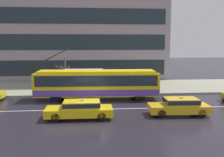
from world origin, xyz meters
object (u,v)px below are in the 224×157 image
object	(u,v)px
taxi_oncoming_near	(80,109)
trolleybus	(97,83)
pedestrian_approaching_curb	(141,78)
street_tree_bare	(65,73)
taxi_oncoming_far	(180,106)
bus_shelter	(84,75)
pedestrian_at_shelter	(73,76)

from	to	relation	value
taxi_oncoming_near	trolleybus	bearing A→B (deg)	77.84
pedestrian_approaching_curb	street_tree_bare	distance (m)	8.55
taxi_oncoming_far	pedestrian_approaching_curb	distance (m)	8.86
bus_shelter	taxi_oncoming_far	bearing A→B (deg)	-51.91
pedestrian_at_shelter	pedestrian_approaching_curb	world-z (taller)	pedestrian_approaching_curb
taxi_oncoming_far	taxi_oncoming_near	xyz separation A→B (m)	(-7.30, -0.26, 0.00)
street_tree_bare	bus_shelter	bearing A→B (deg)	-38.70
trolleybus	taxi_oncoming_far	bearing A→B (deg)	-46.00
street_tree_bare	taxi_oncoming_near	bearing A→B (deg)	-79.33
taxi_oncoming_near	street_tree_bare	bearing A→B (deg)	100.67
bus_shelter	street_tree_bare	bearing A→B (deg)	141.30
trolleybus	taxi_oncoming_far	xyz separation A→B (m)	(5.93, -6.14, -0.83)
trolleybus	pedestrian_approaching_curb	world-z (taller)	trolleybus
street_tree_bare	pedestrian_at_shelter	bearing A→B (deg)	-36.75
bus_shelter	street_tree_bare	distance (m)	2.78
taxi_oncoming_far	street_tree_bare	distance (m)	14.54
trolleybus	taxi_oncoming_far	world-z (taller)	trolleybus
taxi_oncoming_near	pedestrian_at_shelter	distance (m)	10.66
taxi_oncoming_far	bus_shelter	size ratio (longest dim) A/B	1.08
taxi_oncoming_near	bus_shelter	distance (m)	9.61
pedestrian_at_shelter	trolleybus	bearing A→B (deg)	-58.42
taxi_oncoming_far	taxi_oncoming_near	distance (m)	7.31
taxi_oncoming_near	street_tree_bare	distance (m)	11.53
taxi_oncoming_far	street_tree_bare	world-z (taller)	street_tree_bare
taxi_oncoming_far	bus_shelter	bearing A→B (deg)	128.09
pedestrian_at_shelter	pedestrian_approaching_curb	bearing A→B (deg)	-12.11
street_tree_bare	taxi_oncoming_far	bearing A→B (deg)	-49.40
trolleybus	bus_shelter	world-z (taller)	trolleybus
trolleybus	street_tree_bare	world-z (taller)	trolleybus
bus_shelter	pedestrian_at_shelter	bearing A→B (deg)	139.86
bus_shelter	street_tree_bare	xyz separation A→B (m)	(-2.17, 1.74, 0.04)
pedestrian_approaching_curb	taxi_oncoming_far	bearing A→B (deg)	-82.21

